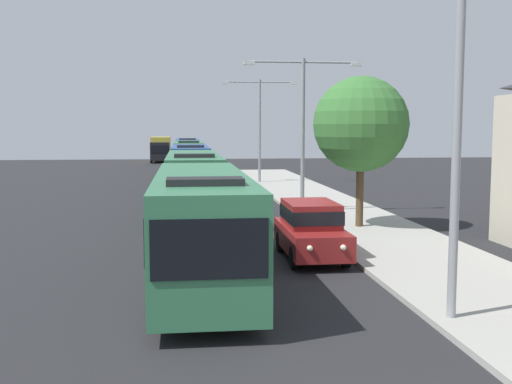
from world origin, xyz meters
TOP-DOWN VIEW (x-y plane):
  - bus_lead at (-1.30, 10.69)m, footprint 2.58×11.20m
  - bus_second_in_line at (-1.30, 23.90)m, footprint 2.58×11.45m
  - bus_middle at (-1.30, 37.23)m, footprint 2.58×10.84m
  - bus_fourth_in_line at (-1.30, 50.43)m, footprint 2.58×12.24m
  - bus_rear at (-1.30, 63.95)m, footprint 2.58×12.33m
  - white_suv at (2.40, 13.28)m, footprint 1.86×4.53m
  - box_truck_oncoming at (-4.60, 73.05)m, footprint 2.35×7.43m
  - streetlamp_near at (4.10, 6.12)m, footprint 6.40×0.28m
  - streetlamp_mid at (4.10, 23.57)m, footprint 5.90×0.28m
  - streetlamp_far at (4.10, 41.03)m, footprint 5.90×0.28m
  - roadside_tree at (5.67, 18.86)m, footprint 4.03×4.03m

SIDE VIEW (x-z plane):
  - white_suv at x=2.40m, z-range 0.08..1.98m
  - bus_middle at x=-1.30m, z-range 0.08..3.29m
  - bus_lead at x=-1.30m, z-range 0.09..3.30m
  - bus_second_in_line at x=-1.30m, z-range 0.09..3.30m
  - bus_fourth_in_line at x=-1.30m, z-range 0.09..3.30m
  - bus_rear at x=-1.30m, z-range 0.09..3.30m
  - box_truck_oncoming at x=-4.60m, z-range 0.13..3.28m
  - roadside_tree at x=5.67m, z-range 1.30..7.66m
  - streetlamp_mid at x=4.10m, z-range 1.05..8.63m
  - streetlamp_far at x=4.10m, z-range 1.06..8.92m
  - streetlamp_near at x=4.10m, z-range 1.13..10.00m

